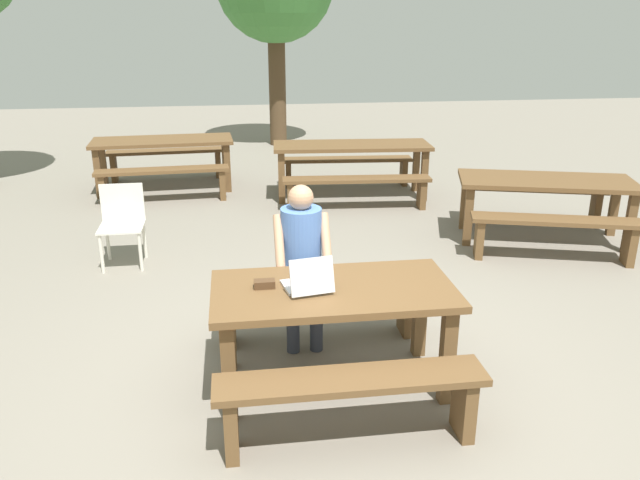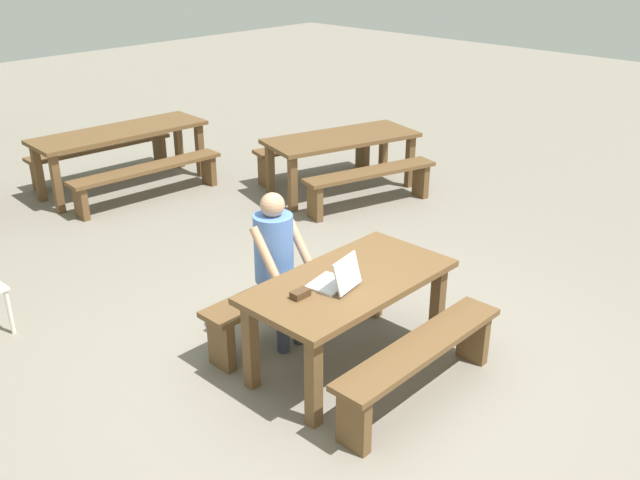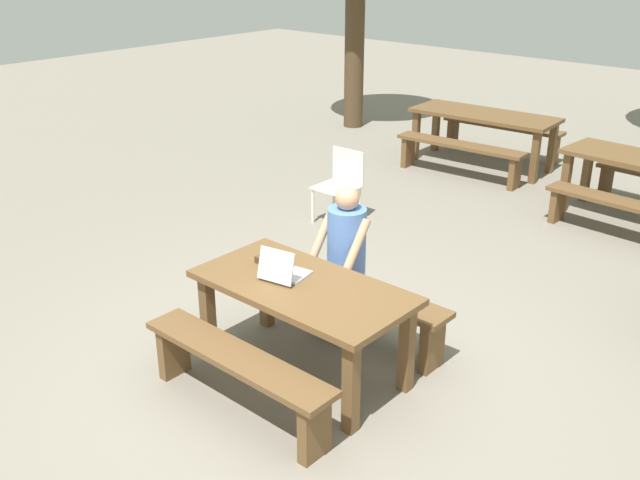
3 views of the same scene
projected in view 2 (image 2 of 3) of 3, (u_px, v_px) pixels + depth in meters
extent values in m
plane|color=gray|center=(348.00, 363.00, 5.48)|extent=(30.00, 30.00, 0.00)
cube|color=brown|center=(350.00, 281.00, 5.19)|extent=(1.62, 0.83, 0.05)
cube|color=brown|center=(314.00, 382.00, 4.67)|extent=(0.09, 0.09, 0.69)
cube|color=brown|center=(437.00, 305.00, 5.61)|extent=(0.09, 0.09, 0.69)
cube|color=brown|center=(251.00, 346.00, 5.07)|extent=(0.09, 0.09, 0.69)
cube|color=brown|center=(376.00, 280.00, 6.01)|extent=(0.09, 0.09, 0.69)
cube|color=brown|center=(421.00, 347.00, 4.88)|extent=(1.61, 0.30, 0.05)
cube|color=brown|center=(354.00, 421.00, 4.51)|extent=(0.08, 0.24, 0.42)
cube|color=brown|center=(473.00, 336.00, 5.44)|extent=(0.08, 0.24, 0.42)
cube|color=brown|center=(288.00, 285.00, 5.72)|extent=(1.61, 0.30, 0.05)
cube|color=brown|center=(221.00, 343.00, 5.35)|extent=(0.08, 0.24, 0.42)
cube|color=brown|center=(345.00, 281.00, 6.28)|extent=(0.08, 0.24, 0.42)
cube|color=silver|center=(329.00, 284.00, 5.08)|extent=(0.33, 0.29, 0.02)
cube|color=silver|center=(347.00, 274.00, 4.95)|extent=(0.30, 0.13, 0.24)
cube|color=black|center=(346.00, 273.00, 4.95)|extent=(0.27, 0.11, 0.21)
cube|color=#4C331E|center=(300.00, 294.00, 4.91)|extent=(0.14, 0.08, 0.05)
cylinder|color=#333847|center=(283.00, 326.00, 5.54)|extent=(0.10, 0.10, 0.47)
cylinder|color=#333847|center=(299.00, 317.00, 5.66)|extent=(0.10, 0.10, 0.47)
cube|color=#333847|center=(283.00, 288.00, 5.55)|extent=(0.28, 0.28, 0.12)
cylinder|color=#517AC6|center=(274.00, 248.00, 5.47)|extent=(0.31, 0.31, 0.55)
cylinder|color=tan|center=(266.00, 255.00, 5.28)|extent=(0.07, 0.32, 0.41)
cylinder|color=tan|center=(299.00, 241.00, 5.51)|extent=(0.07, 0.32, 0.41)
sphere|color=tan|center=(272.00, 205.00, 5.33)|extent=(0.19, 0.19, 0.19)
cylinder|color=silver|center=(10.00, 312.00, 5.80)|extent=(0.04, 0.04, 0.41)
cube|color=brown|center=(119.00, 132.00, 8.85)|extent=(2.23, 0.89, 0.05)
cube|color=brown|center=(57.00, 184.00, 8.22)|extent=(0.10, 0.10, 0.72)
cube|color=brown|center=(200.00, 150.00, 9.44)|extent=(0.10, 0.10, 0.72)
cube|color=brown|center=(38.00, 173.00, 8.58)|extent=(0.10, 0.10, 0.72)
cube|color=brown|center=(178.00, 142.00, 9.80)|extent=(0.10, 0.10, 0.72)
cube|color=brown|center=(147.00, 168.00, 8.57)|extent=(1.98, 0.44, 0.05)
cube|color=brown|center=(81.00, 203.00, 8.12)|extent=(0.10, 0.24, 0.39)
cube|color=brown|center=(209.00, 170.00, 9.20)|extent=(0.10, 0.24, 0.39)
cube|color=brown|center=(100.00, 147.00, 9.40)|extent=(1.98, 0.44, 0.05)
cube|color=brown|center=(38.00, 177.00, 8.95)|extent=(0.10, 0.24, 0.39)
cube|color=brown|center=(160.00, 150.00, 10.04)|extent=(0.10, 0.24, 0.39)
cube|color=brown|center=(342.00, 138.00, 8.75)|extent=(2.06, 1.30, 0.05)
cube|color=brown|center=(293.00, 184.00, 8.27)|extent=(0.11, 0.11, 0.67)
cube|color=brown|center=(410.00, 162.00, 9.06)|extent=(0.11, 0.11, 0.67)
cube|color=brown|center=(270.00, 170.00, 8.74)|extent=(0.11, 0.11, 0.67)
cube|color=brown|center=(383.00, 150.00, 9.53)|extent=(0.11, 0.11, 0.67)
cube|color=brown|center=(371.00, 172.00, 8.34)|extent=(1.74, 0.77, 0.05)
cube|color=brown|center=(315.00, 202.00, 8.08)|extent=(0.14, 0.25, 0.42)
cube|color=brown|center=(421.00, 180.00, 8.78)|extent=(0.14, 0.25, 0.42)
cube|color=brown|center=(315.00, 145.00, 9.38)|extent=(1.74, 0.77, 0.05)
cube|color=brown|center=(264.00, 171.00, 9.12)|extent=(0.14, 0.25, 0.42)
cube|color=brown|center=(363.00, 153.00, 9.82)|extent=(0.14, 0.25, 0.42)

